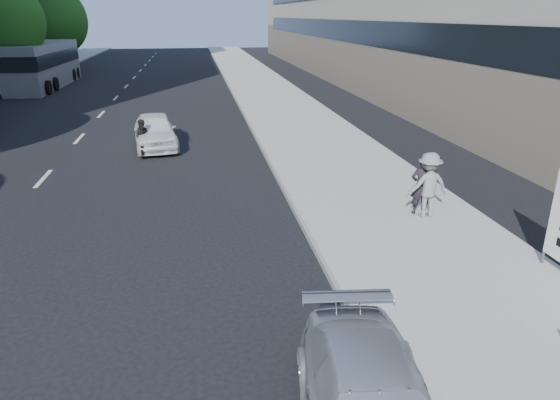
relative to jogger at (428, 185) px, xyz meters
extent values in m
plane|color=black|center=(-4.84, -2.27, -1.04)|extent=(160.00, 160.00, 0.00)
cube|color=#9D9A93|center=(-0.84, 17.73, -0.96)|extent=(5.00, 120.00, 0.15)
cylinder|color=#382616|center=(-18.54, 27.73, 0.45)|extent=(0.30, 0.30, 2.97)
ellipsoid|color=#1A5115|center=(-18.54, 27.73, 3.86)|extent=(4.80, 4.80, 5.52)
cylinder|color=#382616|center=(-18.54, 41.73, 0.27)|extent=(0.30, 0.30, 2.62)
ellipsoid|color=#1A5115|center=(-18.54, 41.73, 3.75)|extent=(5.40, 5.40, 6.21)
imported|color=gray|center=(0.00, 0.00, 0.00)|extent=(1.20, 0.75, 1.78)
imported|color=black|center=(-0.09, 0.22, -0.08)|extent=(0.62, 0.43, 1.61)
cylinder|color=#4C4C4C|center=(1.36, -3.03, 0.21)|extent=(0.06, 0.06, 2.20)
imported|color=white|center=(-7.76, 9.56, -0.33)|extent=(2.19, 4.34, 1.42)
cylinder|color=black|center=(-8.15, 7.83, -0.72)|extent=(0.15, 0.64, 0.64)
cylinder|color=black|center=(-8.15, 9.23, -0.72)|extent=(0.15, 0.64, 0.64)
cube|color=black|center=(-8.15, 8.53, -0.49)|extent=(0.30, 1.21, 0.35)
imported|color=black|center=(-8.15, 8.43, -0.33)|extent=(0.71, 0.57, 1.42)
cube|color=slate|center=(-17.39, 30.43, 0.61)|extent=(2.76, 12.05, 3.30)
cube|color=black|center=(-18.66, 30.43, 1.16)|extent=(0.31, 11.50, 1.00)
cube|color=black|center=(-16.12, 30.43, 1.16)|extent=(0.31, 11.50, 1.00)
cube|color=black|center=(-17.39, 24.41, 1.16)|extent=(2.40, 0.11, 1.00)
cylinder|color=black|center=(-18.64, 25.93, -0.54)|extent=(0.27, 1.01, 1.00)
cylinder|color=black|center=(-16.14, 25.93, -0.54)|extent=(0.27, 1.01, 1.00)
cylinder|color=black|center=(-18.64, 27.93, -0.54)|extent=(0.27, 1.01, 1.00)
cylinder|color=black|center=(-16.14, 27.93, -0.54)|extent=(0.27, 1.01, 1.00)
cylinder|color=black|center=(-18.64, 33.93, -0.54)|extent=(0.27, 1.01, 1.00)
cylinder|color=black|center=(-16.14, 33.93, -0.54)|extent=(0.27, 1.01, 1.00)
cylinder|color=black|center=(-18.64, 35.43, -0.54)|extent=(0.27, 1.01, 1.00)
cylinder|color=black|center=(-16.14, 35.43, -0.54)|extent=(0.27, 1.01, 1.00)
camera|label=1|loc=(-6.00, -11.78, 4.27)|focal=32.00mm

